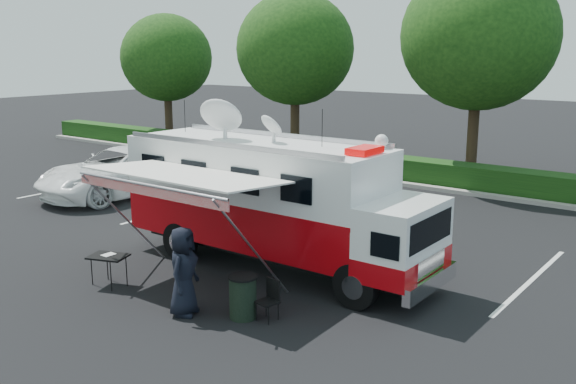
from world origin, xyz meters
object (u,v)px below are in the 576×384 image
object	(u,v)px
folding_table	(108,257)
trash_bin	(243,297)
white_suv	(124,195)
command_truck	(274,201)

from	to	relation	value
folding_table	trash_bin	size ratio (longest dim) A/B	1.12
folding_table	trash_bin	bearing A→B (deg)	7.41
white_suv	folding_table	distance (m)	9.84
command_truck	white_suv	bearing A→B (deg)	162.58
folding_table	command_truck	bearing A→B (deg)	55.25
command_truck	trash_bin	bearing A→B (deg)	-63.34
folding_table	trash_bin	distance (m)	3.79
white_suv	trash_bin	world-z (taller)	trash_bin
command_truck	white_suv	size ratio (longest dim) A/B	1.31
white_suv	folding_table	bearing A→B (deg)	-35.51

